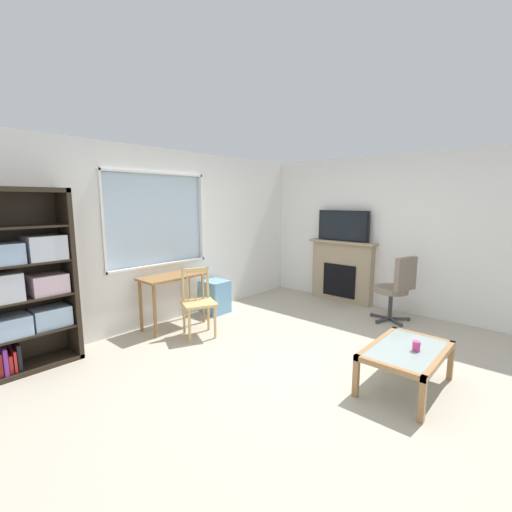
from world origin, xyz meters
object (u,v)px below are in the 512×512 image
object	(u,v)px
fireplace	(342,271)
office_chair	(397,286)
bookshelf	(25,285)
wooden_chair	(198,302)
sippy_cup	(416,346)
coffee_table	(407,354)
plastic_drawer_unit	(215,296)
tv	(343,226)
desk_under_window	(172,285)

from	to	relation	value
fireplace	office_chair	size ratio (longest dim) A/B	1.22
bookshelf	office_chair	distance (m)	4.74
bookshelf	wooden_chair	size ratio (longest dim) A/B	2.15
bookshelf	sippy_cup	size ratio (longest dim) A/B	21.45
bookshelf	coffee_table	xyz separation A→B (m)	(2.27, -3.17, -0.57)
wooden_chair	plastic_drawer_unit	xyz separation A→B (m)	(0.80, 0.57, -0.20)
sippy_cup	tv	bearing A→B (deg)	41.27
desk_under_window	wooden_chair	distance (m)	0.54
bookshelf	desk_under_window	distance (m)	1.78
fireplace	office_chair	world-z (taller)	fireplace
office_chair	bookshelf	bearing A→B (deg)	149.29
office_chair	desk_under_window	bearing A→B (deg)	135.10
office_chair	coffee_table	xyz separation A→B (m)	(-1.79, -0.76, -0.21)
desk_under_window	plastic_drawer_unit	size ratio (longest dim) A/B	1.75
wooden_chair	tv	world-z (taller)	tv
wooden_chair	tv	distance (m)	2.95
wooden_chair	plastic_drawer_unit	world-z (taller)	wooden_chair
plastic_drawer_unit	office_chair	world-z (taller)	office_chair
plastic_drawer_unit	sippy_cup	world-z (taller)	plastic_drawer_unit
desk_under_window	fireplace	xyz separation A→B (m)	(2.79, -1.16, -0.07)
tv	coffee_table	bearing A→B (deg)	-139.89
coffee_table	sippy_cup	distance (m)	0.13
tv	coffee_table	size ratio (longest dim) A/B	0.98
tv	coffee_table	xyz separation A→B (m)	(-2.25, -1.90, -1.01)
tv	sippy_cup	distance (m)	3.14
wooden_chair	sippy_cup	distance (m)	2.67
bookshelf	sippy_cup	world-z (taller)	bookshelf
wooden_chair	bookshelf	bearing A→B (deg)	160.73
wooden_chair	plastic_drawer_unit	size ratio (longest dim) A/B	1.72
bookshelf	plastic_drawer_unit	world-z (taller)	bookshelf
fireplace	tv	bearing A→B (deg)	-180.00
fireplace	office_chair	bearing A→B (deg)	-112.77
fireplace	sippy_cup	bearing A→B (deg)	-138.96
bookshelf	fireplace	size ratio (longest dim) A/B	1.58
office_chair	tv	bearing A→B (deg)	68.01
fireplace	tv	xyz separation A→B (m)	(-0.02, -0.00, 0.81)
plastic_drawer_unit	tv	xyz separation A→B (m)	(1.93, -1.21, 1.10)
wooden_chair	office_chair	world-z (taller)	office_chair
fireplace	sippy_cup	size ratio (longest dim) A/B	13.58
desk_under_window	fireplace	size ratio (longest dim) A/B	0.75
plastic_drawer_unit	coffee_table	world-z (taller)	plastic_drawer_unit
tv	coffee_table	distance (m)	3.12
desk_under_window	wooden_chair	xyz separation A→B (m)	(0.04, -0.52, -0.16)
desk_under_window	tv	world-z (taller)	tv
plastic_drawer_unit	coffee_table	distance (m)	3.13
sippy_cup	fireplace	bearing A→B (deg)	41.04
coffee_table	sippy_cup	size ratio (longest dim) A/B	10.85
bookshelf	tv	world-z (taller)	bookshelf
wooden_chair	sippy_cup	bearing A→B (deg)	-79.71
bookshelf	desk_under_window	bearing A→B (deg)	-3.58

